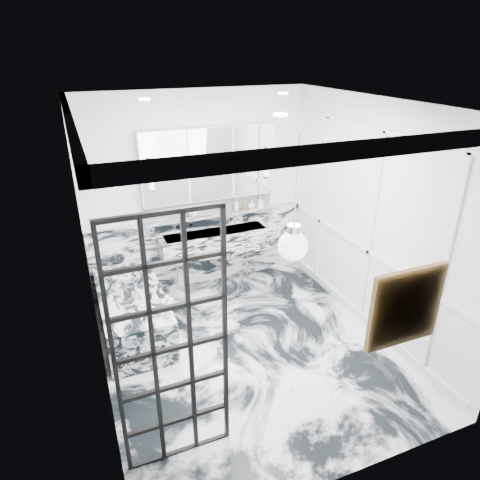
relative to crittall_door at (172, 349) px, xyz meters
name	(u,v)px	position (x,y,z in m)	size (l,w,h in m)	color
floor	(248,350)	(1.10, 1.05, -1.13)	(3.60, 3.60, 0.00)	silver
ceiling	(251,104)	(1.10, 1.05, 1.67)	(3.60, 3.60, 0.00)	white
wall_back	(199,193)	(1.10, 2.85, 0.27)	(3.60, 3.60, 0.00)	white
wall_front	(352,344)	(1.10, -0.75, 0.27)	(3.60, 3.60, 0.00)	white
wall_left	(89,270)	(-0.50, 1.05, 0.27)	(3.60, 3.60, 0.00)	white
wall_right	(374,221)	(2.70, 1.05, 0.27)	(3.60, 3.60, 0.00)	white
marble_clad_back	(201,250)	(1.10, 2.82, -0.61)	(3.18, 0.05, 1.05)	silver
marble_clad_left	(92,276)	(-0.48, 1.05, 0.21)	(0.02, 3.56, 2.68)	silver
panel_molding	(372,229)	(2.68, 1.05, 0.17)	(0.03, 3.40, 2.30)	white
soap_bottle_a	(236,205)	(1.63, 2.76, 0.05)	(0.07, 0.07, 0.19)	#8C5919
soap_bottle_b	(260,202)	(2.01, 2.76, 0.04)	(0.08, 0.08, 0.17)	#4C4C51
soap_bottle_c	(251,204)	(1.87, 2.76, 0.03)	(0.10, 0.10, 0.13)	silver
face_pot	(193,212)	(0.98, 2.76, 0.03)	(0.15, 0.15, 0.15)	white
amber_bottle	(244,206)	(1.76, 2.76, 0.01)	(0.04, 0.04, 0.10)	#8C5919
flower_vase	(167,312)	(0.23, 1.29, -0.52)	(0.08, 0.08, 0.12)	silver
crittall_door	(172,349)	(0.00, 0.00, 0.00)	(0.88, 0.04, 2.26)	black
artwork	(406,307)	(1.58, -0.71, 0.43)	(0.52, 0.05, 0.52)	#C08F13
pendant_light	(293,246)	(0.93, -0.16, 0.79)	(0.23, 0.23, 0.23)	white
trough_sink	(216,241)	(1.25, 2.60, -0.40)	(1.60, 0.45, 0.30)	silver
ledge	(211,215)	(1.25, 2.77, -0.06)	(1.90, 0.14, 0.04)	silver
subway_tile	(210,205)	(1.25, 2.83, 0.07)	(1.90, 0.03, 0.23)	white
mirror_cabinet	(210,164)	(1.25, 2.77, 0.69)	(1.90, 0.16, 1.00)	white
sconce_left	(151,175)	(0.43, 2.68, 0.65)	(0.07, 0.07, 0.40)	white
sconce_right	(267,163)	(2.07, 2.68, 0.65)	(0.07, 0.07, 0.40)	white
bathtub	(133,312)	(-0.07, 1.94, -0.86)	(0.75, 1.65, 0.55)	silver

